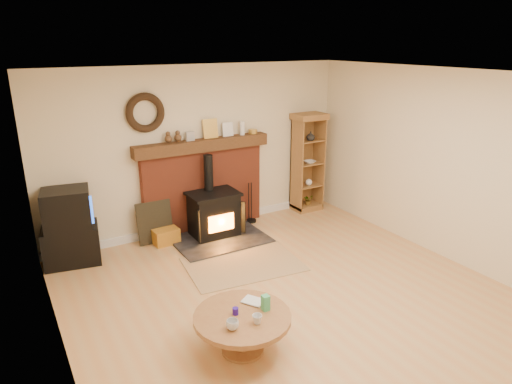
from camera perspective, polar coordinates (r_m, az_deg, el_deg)
ground at (r=5.51m, az=5.53°, el=-13.84°), size 5.50×5.50×0.00m
room_shell at (r=4.88m, az=5.33°, el=3.91°), size 5.02×5.52×2.61m
chimney_breast at (r=7.30m, az=-6.57°, el=1.36°), size 2.20×0.22×1.78m
wood_stove at (r=7.11m, az=-5.18°, el=-2.96°), size 1.40×1.00×1.28m
area_rug at (r=6.35m, az=-1.61°, el=-9.01°), size 1.64×1.22×0.01m
tv_unit at (r=6.70m, az=-22.29°, el=-4.24°), size 0.80×0.63×1.06m
curio_cabinet at (r=8.14m, az=6.40°, el=3.70°), size 0.56×0.40×1.74m
firelog_box at (r=7.05m, az=-11.16°, el=-5.47°), size 0.39×0.26×0.23m
leaning_painting at (r=7.07m, az=-12.54°, el=-3.70°), size 0.53×0.14×0.64m
fire_tools at (r=7.72m, az=-0.62°, el=-3.03°), size 0.16×0.16×0.70m
coffee_table at (r=4.61m, az=-1.68°, el=-15.93°), size 0.96×0.96×0.57m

